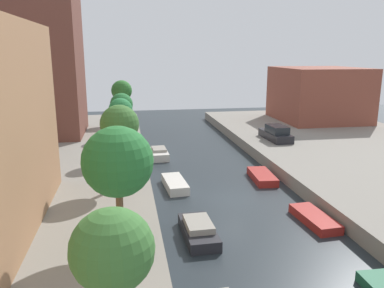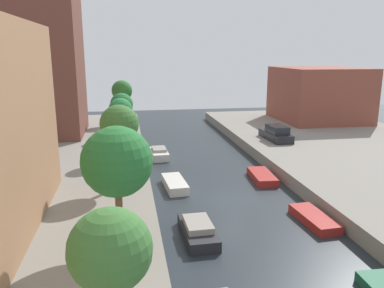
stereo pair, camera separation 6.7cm
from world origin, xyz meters
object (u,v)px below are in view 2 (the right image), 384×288
low_block_right (319,94)px  moored_boat_left_4 (159,153)px  street_tree_2 (119,125)px  street_tree_4 (122,105)px  street_tree_5 (122,91)px  moored_boat_left_2 (198,230)px  street_tree_3 (121,111)px  parked_car (276,134)px  street_tree_0 (110,252)px  moored_boat_right_2 (314,219)px  moored_boat_right_3 (262,177)px  street_tree_1 (117,162)px  moored_boat_left_3 (175,184)px

low_block_right → moored_boat_left_4: size_ratio=3.06×
street_tree_2 → street_tree_4: (0.00, 15.32, -0.70)m
street_tree_5 → moored_boat_left_2: 30.00m
street_tree_3 → street_tree_4: bearing=90.0°
moored_boat_left_4 → parked_car: bearing=5.5°
street_tree_0 → moored_boat_right_2: (10.91, 10.71, -4.76)m
street_tree_4 → moored_boat_left_4: (3.33, -5.05, -3.98)m
moored_boat_right_3 → street_tree_4: bearing=129.3°
street_tree_4 → parked_car: size_ratio=0.95×
street_tree_1 → parked_car: 24.96m
moored_boat_right_2 → parked_car: bearing=75.7°
street_tree_3 → moored_boat_right_2: size_ratio=1.33×
street_tree_4 → moored_boat_right_2: bearing=-62.3°
street_tree_0 → street_tree_2: street_tree_2 is taller
street_tree_3 → moored_boat_left_4: street_tree_3 is taller
street_tree_1 → moored_boat_left_4: street_tree_1 is taller
parked_car → moored_boat_left_2: size_ratio=1.23×
low_block_right → street_tree_2: low_block_right is taller
moored_boat_left_2 → street_tree_4: bearing=100.6°
street_tree_0 → moored_boat_right_2: bearing=44.5°
moored_boat_left_3 → moored_boat_left_4: bearing=92.6°
street_tree_0 → street_tree_4: 31.47m
street_tree_2 → low_block_right: bearing=41.1°
moored_boat_left_4 → moored_boat_left_2: bearing=-87.7°
street_tree_0 → street_tree_2: 16.14m
moored_boat_right_2 → moored_boat_right_3: size_ratio=0.99×
moored_boat_left_2 → street_tree_5: bearing=97.7°
street_tree_2 → moored_boat_left_4: (3.33, 10.27, -4.68)m
parked_car → street_tree_5: bearing=141.8°
street_tree_3 → parked_car: street_tree_3 is taller
street_tree_3 → moored_boat_right_3: (10.56, -4.66, -4.67)m
low_block_right → street_tree_0: size_ratio=2.11×
moored_boat_left_2 → moored_boat_left_4: (-0.65, 16.31, 0.01)m
moored_boat_left_2 → moored_boat_right_3: moored_boat_left_2 is taller
parked_car → moored_boat_right_2: (-4.27, -16.83, -1.37)m
street_tree_5 → moored_boat_left_4: size_ratio=1.52×
parked_car → moored_boat_right_3: 10.20m
street_tree_3 → street_tree_5: street_tree_5 is taller
street_tree_4 → moored_boat_left_3: 14.66m
street_tree_5 → moored_boat_right_3: (10.56, -20.93, -4.76)m
parked_car → moored_boat_left_4: 11.97m
low_block_right → street_tree_0: bearing=-123.3°
street_tree_2 → street_tree_5: 23.34m
street_tree_5 → moored_boat_left_3: (3.72, -21.59, -4.72)m
low_block_right → street_tree_3: size_ratio=2.14×
street_tree_5 → moored_boat_right_3: 23.92m
street_tree_2 → moored_boat_left_4: bearing=72.0°
street_tree_1 → street_tree_4: size_ratio=1.21×
street_tree_1 → moored_boat_left_3: street_tree_1 is taller
street_tree_5 → moored_boat_right_2: bearing=-69.2°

